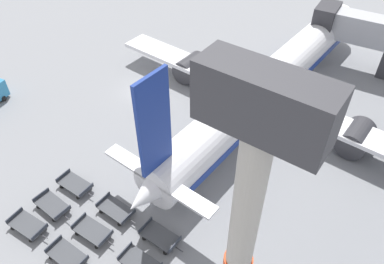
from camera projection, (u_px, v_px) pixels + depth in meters
The scene contains 10 objects.
ground_plane at pixel (142, 91), 43.24m from camera, with size 500.00×500.00×0.00m, color gray.
airplane at pixel (268, 85), 38.95m from camera, with size 37.57×41.10×13.11m.
baggage_dolly_row_near_col_a at pixel (28, 225), 29.23m from camera, with size 3.72×1.86×0.92m.
baggage_dolly_row_near_col_b at pixel (67, 256), 27.31m from camera, with size 3.68×1.74×0.92m.
baggage_dolly_row_mid_a_col_a at pixel (52, 205), 30.64m from camera, with size 3.71×1.81×0.92m.
baggage_dolly_row_mid_a_col_b at pixel (93, 231), 28.84m from camera, with size 3.70×1.80×0.92m.
baggage_dolly_row_mid_a_col_c at pixel (140, 263), 26.88m from camera, with size 3.69×1.74×0.92m.
baggage_dolly_row_mid_b_col_a at pixel (75, 185), 32.28m from camera, with size 3.69×1.76×0.92m.
baggage_dolly_row_mid_b_col_b at pixel (116, 210), 30.32m from camera, with size 3.68×1.74×0.92m.
baggage_dolly_row_mid_b_col_c at pixel (160, 237), 28.49m from camera, with size 3.68×1.72×0.92m.
Camera 1 is at (25.16, -25.32, 25.53)m, focal length 35.00 mm.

